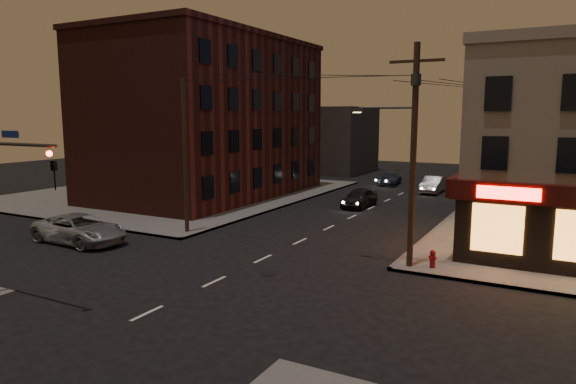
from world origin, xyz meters
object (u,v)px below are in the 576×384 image
Objects in this scene: suv_cross at (80,229)px; sedan_near at (359,198)px; fire_hydrant at (433,258)px; sedan_mid at (433,185)px; sedan_far at (390,178)px.

suv_cross reaches higher than sedan_near.
suv_cross is at bearing -167.53° from fire_hydrant.
sedan_mid reaches higher than sedan_near.
suv_cross reaches higher than fire_hydrant.
sedan_far reaches higher than fire_hydrant.
sedan_mid is 5.43× the size of fire_hydrant.
suv_cross is 1.26× the size of sedan_mid.
sedan_near is at bearing -26.16° from suv_cross.
suv_cross is at bearing -110.84° from sedan_far.
sedan_mid is (12.95, 28.22, -0.05)m from suv_cross.
sedan_mid is 6.15m from sedan_far.
sedan_near reaches higher than sedan_far.
suv_cross is 1.27× the size of sedan_far.
sedan_near is 10.79m from sedan_mid.
sedan_mid is at bearing -22.51° from suv_cross.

